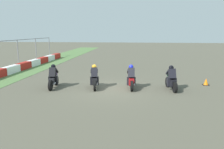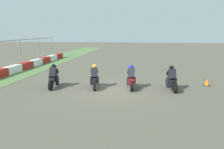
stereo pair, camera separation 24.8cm
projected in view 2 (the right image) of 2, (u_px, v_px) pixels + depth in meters
The scene contains 6 objects.
ground_plane at pixel (111, 89), 14.07m from camera, with size 120.00×120.00×0.00m, color #525041.
rider_lane_a at pixel (172, 80), 13.71m from camera, with size 2.03×0.61×1.51m.
rider_lane_b at pixel (131, 79), 14.08m from camera, with size 2.04×0.57×1.51m.
rider_lane_c at pixel (94, 78), 14.21m from camera, with size 2.03×0.64×1.51m.
rider_lane_d at pixel (54, 78), 14.32m from camera, with size 2.04×0.57×1.51m.
traffic_cone at pixel (207, 82), 14.91m from camera, with size 0.40×0.40×0.46m.
Camera 2 is at (-13.52, -1.86, 3.56)m, focal length 35.91 mm.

